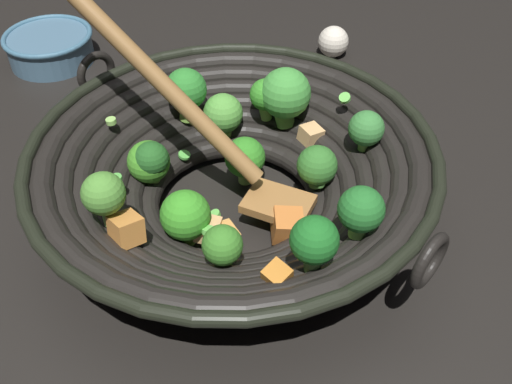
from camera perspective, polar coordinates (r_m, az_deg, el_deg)
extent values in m
plane|color=black|center=(0.66, -2.13, -2.10)|extent=(4.00, 4.00, 0.00)
cylinder|color=black|center=(0.65, -2.14, -1.79)|extent=(0.16, 0.16, 0.01)
torus|color=black|center=(0.64, -2.18, -0.82)|extent=(0.22, 0.22, 0.03)
torus|color=black|center=(0.64, -2.20, -0.14)|extent=(0.25, 0.25, 0.03)
torus|color=black|center=(0.63, -2.23, 0.54)|extent=(0.28, 0.28, 0.03)
torus|color=black|center=(0.62, -2.25, 1.25)|extent=(0.31, 0.31, 0.03)
torus|color=black|center=(0.62, -2.28, 1.97)|extent=(0.35, 0.35, 0.03)
torus|color=black|center=(0.61, -2.31, 2.70)|extent=(0.38, 0.38, 0.03)
torus|color=black|center=(0.60, -2.33, 3.46)|extent=(0.41, 0.41, 0.03)
torus|color=black|center=(0.60, -2.36, 4.22)|extent=(0.43, 0.43, 0.01)
torus|color=black|center=(0.51, 16.77, -6.52)|extent=(0.02, 0.05, 0.05)
torus|color=black|center=(0.74, -15.49, 11.28)|extent=(0.02, 0.05, 0.05)
cylinder|color=#74AC51|center=(0.56, -14.34, -2.24)|extent=(0.02, 0.02, 0.02)
sphere|color=#529337|center=(0.54, -14.84, -0.15)|extent=(0.04, 0.04, 0.04)
cylinder|color=#89BD49|center=(0.70, -6.73, 7.91)|extent=(0.03, 0.03, 0.02)
sphere|color=#2E832F|center=(0.69, -6.95, 10.05)|extent=(0.05, 0.05, 0.05)
cylinder|color=#7BB84D|center=(0.65, 10.56, 4.48)|extent=(0.02, 0.02, 0.02)
sphere|color=#3A823B|center=(0.64, 10.84, 6.19)|extent=(0.04, 0.04, 0.04)
cylinder|color=#70A553|center=(0.50, 5.56, -6.97)|extent=(0.02, 0.02, 0.02)
sphere|color=#1D6B24|center=(0.48, 5.79, -4.75)|extent=(0.04, 0.04, 0.04)
cylinder|color=#76AA42|center=(0.71, -3.18, 5.82)|extent=(0.03, 0.03, 0.02)
sphere|color=#56A040|center=(0.69, -3.27, 7.77)|extent=(0.05, 0.05, 0.05)
cylinder|color=#7CBF54|center=(0.54, 10.00, -3.65)|extent=(0.02, 0.02, 0.02)
sphere|color=#246F2B|center=(0.52, 10.34, -1.70)|extent=(0.04, 0.04, 0.04)
cylinder|color=#7A9F49|center=(0.67, -1.08, 1.62)|extent=(0.02, 0.02, 0.02)
sphere|color=#338925|center=(0.65, -1.11, 3.46)|extent=(0.05, 0.05, 0.05)
cylinder|color=#6B9C3C|center=(0.66, -10.26, 1.13)|extent=(0.03, 0.03, 0.02)
sphere|color=#469B29|center=(0.65, -10.56, 2.97)|extent=(0.05, 0.05, 0.05)
cylinder|color=#7BBD53|center=(0.64, 5.90, 1.01)|extent=(0.02, 0.02, 0.01)
sphere|color=#33742B|center=(0.63, 6.05, 2.63)|extent=(0.04, 0.04, 0.04)
cylinder|color=#70AB48|center=(0.70, 2.68, 7.37)|extent=(0.03, 0.02, 0.02)
sphere|color=green|center=(0.68, 2.78, 9.76)|extent=(0.06, 0.06, 0.06)
cylinder|color=#6DB33C|center=(0.61, -6.75, -4.28)|extent=(0.02, 0.02, 0.02)
sphere|color=green|center=(0.58, -6.99, -2.28)|extent=(0.05, 0.05, 0.05)
cylinder|color=#60964E|center=(0.65, -10.07, 1.76)|extent=(0.01, 0.02, 0.01)
sphere|color=#245E23|center=(0.64, -10.31, 3.25)|extent=(0.04, 0.04, 0.04)
cylinder|color=#79A448|center=(0.70, 0.93, 7.87)|extent=(0.02, 0.02, 0.02)
sphere|color=#378D28|center=(0.69, 0.96, 9.59)|extent=(0.04, 0.04, 0.04)
cylinder|color=#78B447|center=(0.55, -3.24, -7.00)|extent=(0.02, 0.02, 0.02)
sphere|color=#3B8028|center=(0.53, -3.34, -5.25)|extent=(0.04, 0.04, 0.04)
cube|color=orange|center=(0.50, 2.10, -8.32)|extent=(0.03, 0.03, 0.03)
cube|color=#EBB473|center=(0.69, 5.42, 5.57)|extent=(0.03, 0.03, 0.03)
cube|color=gold|center=(0.60, -3.25, -4.59)|extent=(0.04, 0.04, 0.03)
cube|color=#DC8A3E|center=(0.55, -12.70, -3.61)|extent=(0.04, 0.04, 0.03)
cube|color=#CC7231|center=(0.60, 3.10, -3.34)|extent=(0.05, 0.04, 0.04)
cube|color=#E3AC6C|center=(0.59, -4.76, -3.71)|extent=(0.03, 0.03, 0.03)
cylinder|color=#6BC651|center=(0.67, 8.77, 9.16)|extent=(0.01, 0.02, 0.01)
cylinder|color=#99D166|center=(0.53, 7.17, -5.77)|extent=(0.01, 0.01, 0.01)
cylinder|color=#6BC651|center=(0.63, 6.29, 0.89)|extent=(0.01, 0.01, 0.01)
cylinder|color=#99D166|center=(0.52, -3.47, -5.38)|extent=(0.02, 0.02, 0.01)
cylinder|color=#99D166|center=(0.67, -14.13, 6.81)|extent=(0.01, 0.01, 0.01)
cylinder|color=#56B247|center=(0.69, -7.09, 3.65)|extent=(0.02, 0.02, 0.01)
cylinder|color=#56B247|center=(0.60, -13.62, 1.34)|extent=(0.02, 0.02, 0.01)
cylinder|color=#99D166|center=(0.62, 4.85, -1.91)|extent=(0.02, 0.02, 0.01)
cylinder|color=#6BC651|center=(0.57, -4.73, -3.81)|extent=(0.02, 0.02, 0.01)
cylinder|color=#6BC651|center=(0.61, -4.13, -2.18)|extent=(0.02, 0.02, 0.01)
cube|color=#9E6B38|center=(0.61, 2.39, -0.92)|extent=(0.07, 0.06, 0.01)
cylinder|color=olive|center=(0.59, -10.02, 11.31)|extent=(0.24, 0.04, 0.21)
cylinder|color=slate|center=(0.97, -19.63, 13.20)|extent=(0.13, 0.13, 0.04)
torus|color=#436E88|center=(0.96, -19.93, 14.30)|extent=(0.14, 0.14, 0.01)
cylinder|color=#6BC651|center=(1.00, -19.77, 14.38)|extent=(0.01, 0.01, 0.01)
cylinder|color=#99D166|center=(0.98, -20.50, 13.48)|extent=(0.02, 0.02, 0.01)
cylinder|color=#6BC651|center=(0.98, -21.30, 13.08)|extent=(0.02, 0.02, 0.01)
cylinder|color=#6BC651|center=(0.97, -17.50, 13.93)|extent=(0.02, 0.02, 0.01)
sphere|color=silver|center=(0.94, 7.64, 14.51)|extent=(0.05, 0.05, 0.05)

